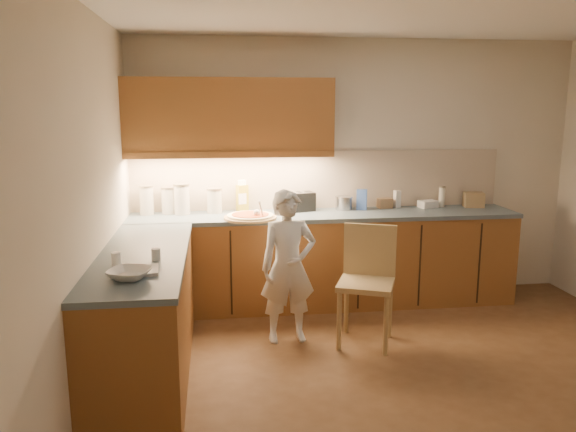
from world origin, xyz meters
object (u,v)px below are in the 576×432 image
object	(u,v)px
pizza_on_board	(251,217)
toaster	(299,202)
child	(288,267)
wooden_chair	(367,275)
oil_jug	(242,197)

from	to	relation	value
pizza_on_board	toaster	size ratio (longest dim) A/B	1.51
child	wooden_chair	size ratio (longest dim) A/B	1.31
pizza_on_board	child	size ratio (longest dim) A/B	0.38
child	toaster	world-z (taller)	child
pizza_on_board	oil_jug	size ratio (longest dim) A/B	1.56
child	wooden_chair	xyz separation A→B (m)	(0.65, -0.09, -0.07)
wooden_chair	pizza_on_board	bearing A→B (deg)	163.78
pizza_on_board	oil_jug	distance (m)	0.40
pizza_on_board	toaster	distance (m)	0.61
child	oil_jug	size ratio (longest dim) A/B	4.11
wooden_chair	oil_jug	bearing A→B (deg)	153.51
pizza_on_board	toaster	world-z (taller)	pizza_on_board
child	oil_jug	bearing A→B (deg)	102.38
child	pizza_on_board	bearing A→B (deg)	107.42
oil_jug	toaster	bearing A→B (deg)	-5.20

